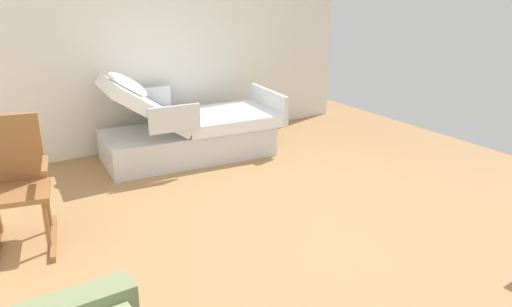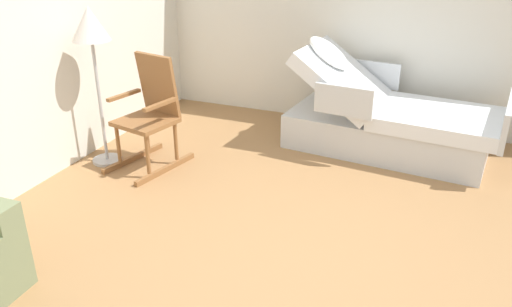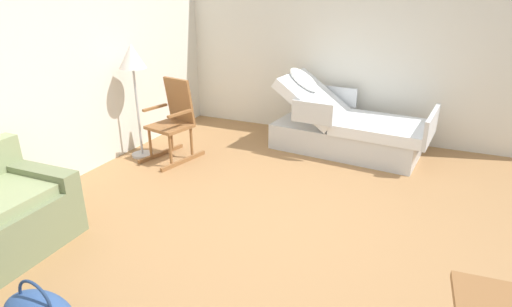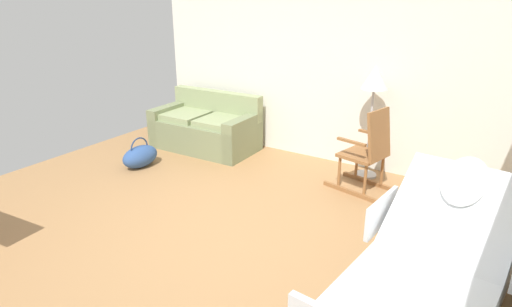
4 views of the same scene
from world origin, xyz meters
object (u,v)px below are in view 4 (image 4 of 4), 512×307
Objects in this scene: rocking_chair at (368,152)px; duffel_bag at (140,156)px; couch at (206,129)px; hospital_bed at (426,289)px; floor_lamp at (374,85)px.

duffel_bag is (-2.93, -0.94, -0.35)m from rocking_chair.
couch reaches higher than duffel_bag.
rocking_chair is 3.10m from duffel_bag.
rocking_chair reaches higher than duffel_bag.
hospital_bed is 3.74× the size of duffel_bag.
duffel_bag is at bearing 165.22° from hospital_bed.
floor_lamp reaches higher than rocking_chair.
floor_lamp is 2.58× the size of duffel_bag.
rocking_chair is 0.86m from floor_lamp.
floor_lamp reaches higher than hospital_bed.
hospital_bed is 1.45× the size of floor_lamp.
floor_lamp is at bearing 6.19° from couch.
couch is at bearing 75.75° from duffel_bag.
hospital_bed is 2.33m from rocking_chair.
hospital_bed is 4.38m from couch.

